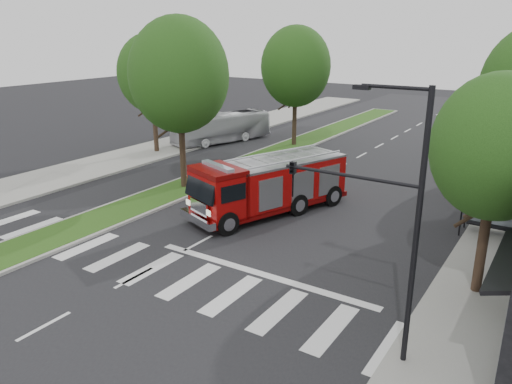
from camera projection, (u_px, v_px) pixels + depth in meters
ground at (198, 243)px, 22.78m from camera, size 140.00×140.00×0.00m
sidewalk_left at (134, 156)px, 38.22m from camera, size 5.00×80.00×0.15m
median at (282, 150)px, 40.23m from camera, size 3.00×50.00×0.15m
bus_shelter at (500, 196)px, 22.88m from camera, size 3.20×1.60×2.61m
tree_right_near at (497, 148)px, 16.74m from camera, size 4.40×4.40×8.05m
tree_median_near at (179, 75)px, 28.56m from camera, size 5.80×5.80×10.16m
tree_median_far at (296, 67)px, 39.84m from camera, size 5.60×5.60×9.72m
tree_left_mid at (152, 73)px, 37.68m from camera, size 5.20×5.20×9.16m
streetlight_right_near at (386, 208)px, 13.58m from camera, size 4.08×0.22×8.00m
fire_engine at (270, 185)px, 26.17m from camera, size 5.68×9.48×3.16m
city_bus at (222, 127)px, 42.97m from camera, size 4.82×9.43×2.56m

